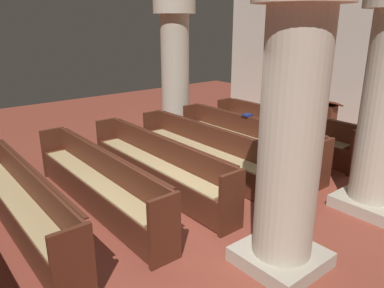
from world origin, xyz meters
The scene contains 11 objects.
ground_plane centered at (0.00, 0.00, 0.00)m, with size 19.20×19.20×0.00m, color brown.
pew_row_0 centered at (-1.15, 3.72, 0.48)m, with size 3.61×0.46×0.89m.
pew_row_1 centered at (-1.15, 2.62, 0.48)m, with size 3.61×0.46×0.89m.
pew_row_2 centered at (-1.15, 1.52, 0.48)m, with size 3.61×0.47×0.89m.
pew_row_3 centered at (-1.15, 0.42, 0.48)m, with size 3.61×0.46×0.89m.
pew_row_4 centered at (-1.15, -0.68, 0.48)m, with size 3.61×0.46×0.89m.
pew_row_5 centered at (-1.15, -1.78, 0.48)m, with size 3.61×0.47×0.89m.
pillar_far_side centered at (-3.75, 2.76, 1.68)m, with size 1.01×1.01×3.23m.
pillar_aisle_rear centered at (1.49, 0.37, 1.68)m, with size 0.99×0.99×3.23m.
lectern centered at (-0.66, 4.79, 0.45)m, with size 0.48×0.45×1.08m.
hymn_book centered at (-1.34, 2.81, 0.91)m, with size 0.17×0.19×0.04m, color navy.
Camera 1 is at (3.77, -2.85, 2.77)m, focal length 34.91 mm.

